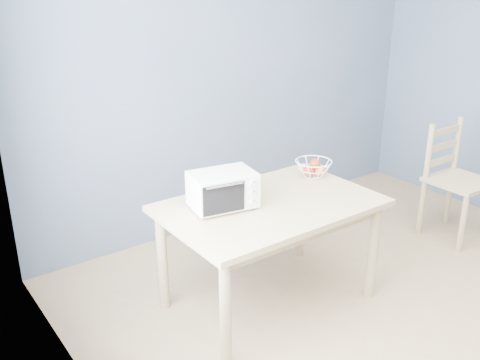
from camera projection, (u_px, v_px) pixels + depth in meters
room at (480, 139)px, 2.92m from camera, size 4.01×4.51×2.61m
dining_table at (270, 217)px, 3.52m from camera, size 1.40×0.90×0.75m
toaster_oven at (220, 190)px, 3.36m from camera, size 0.45×0.35×0.24m
fruit_basket at (313, 168)px, 3.90m from camera, size 0.33×0.33×0.14m
dining_chair at (455, 182)px, 4.53m from camera, size 0.47×0.47×0.99m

